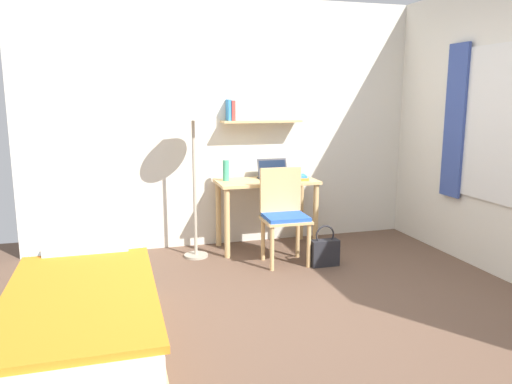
{
  "coord_description": "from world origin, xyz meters",
  "views": [
    {
      "loc": [
        -1.25,
        -3.18,
        1.59
      ],
      "look_at": [
        -0.19,
        0.51,
        0.85
      ],
      "focal_mm": 34.9,
      "sensor_mm": 36.0,
      "label": 1
    }
  ],
  "objects": [
    {
      "name": "bed",
      "position": [
        -1.48,
        -0.18,
        0.24
      ],
      "size": [
        0.86,
        1.9,
        0.54
      ],
      "color": "tan",
      "rests_on": "ground_plane"
    },
    {
      "name": "laptop",
      "position": [
        0.37,
        1.78,
        0.79
      ],
      "size": [
        0.33,
        0.22,
        0.2
      ],
      "color": "black",
      "rests_on": "desk"
    },
    {
      "name": "water_bottle",
      "position": [
        -0.15,
        1.77,
        0.84
      ],
      "size": [
        0.07,
        0.07,
        0.22
      ],
      "primitive_type": "cylinder",
      "color": "#42A87F",
      "rests_on": "desk"
    },
    {
      "name": "wall_back",
      "position": [
        0.0,
        2.02,
        1.3
      ],
      "size": [
        4.4,
        0.27,
        2.6
      ],
      "color": "silver",
      "rests_on": "ground_plane"
    },
    {
      "name": "handbag",
      "position": [
        0.63,
        1.0,
        0.14
      ],
      "size": [
        0.27,
        0.11,
        0.4
      ],
      "color": "#232328",
      "rests_on": "ground_plane"
    },
    {
      "name": "standing_lamp",
      "position": [
        -0.5,
        1.6,
        1.41
      ],
      "size": [
        0.42,
        0.42,
        1.6
      ],
      "color": "#B2A893",
      "rests_on": "ground_plane"
    },
    {
      "name": "ground_plane",
      "position": [
        0.0,
        0.0,
        0.0
      ],
      "size": [
        5.28,
        5.28,
        0.0
      ],
      "primitive_type": "plane",
      "color": "brown"
    },
    {
      "name": "desk",
      "position": [
        0.27,
        1.7,
        0.59
      ],
      "size": [
        1.04,
        0.52,
        0.73
      ],
      "color": "tan",
      "rests_on": "ground_plane"
    },
    {
      "name": "desk_chair",
      "position": [
        0.29,
        1.22,
        0.5
      ],
      "size": [
        0.44,
        0.39,
        0.91
      ],
      "color": "tan",
      "rests_on": "ground_plane"
    },
    {
      "name": "book_stack",
      "position": [
        0.61,
        1.64,
        0.76
      ],
      "size": [
        0.18,
        0.24,
        0.05
      ],
      "color": "orange",
      "rests_on": "desk"
    }
  ]
}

